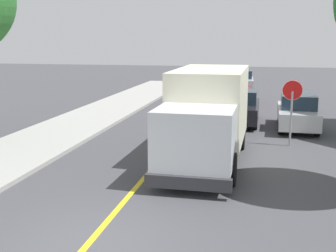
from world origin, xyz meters
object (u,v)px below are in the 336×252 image
object	(u,v)px
parked_car_near	(240,108)
parked_car_far	(242,81)
parked_car_mid	(235,91)
stop_sign	(292,100)
box_truck	(208,111)
parked_van_across	(298,113)

from	to	relation	value
parked_car_near	parked_car_far	xyz separation A→B (m)	(-0.58, 14.19, 0.00)
parked_car_mid	stop_sign	xyz separation A→B (m)	(2.90, -11.49, 1.06)
parked_car_far	parked_car_near	bearing A→B (deg)	-87.67
box_truck	parked_van_across	world-z (taller)	box_truck
box_truck	parked_van_across	size ratio (longest dim) A/B	1.63
parked_car_near	stop_sign	bearing A→B (deg)	-63.61
parked_car_near	box_truck	bearing A→B (deg)	-96.09
box_truck	parked_van_across	bearing A→B (deg)	61.07
box_truck	parked_van_across	xyz separation A→B (m)	(3.53, 6.38, -0.97)
parked_van_across	box_truck	bearing A→B (deg)	-118.93
parked_van_across	parked_car_far	bearing A→B (deg)	102.36
parked_van_across	stop_sign	distance (m)	3.69
stop_sign	parked_car_far	bearing A→B (deg)	98.51
parked_car_near	parked_car_mid	world-z (taller)	same
parked_car_mid	parked_car_far	size ratio (longest dim) A/B	0.99
parked_car_near	parked_van_across	xyz separation A→B (m)	(2.74, -0.97, 0.00)
parked_car_near	parked_car_far	bearing A→B (deg)	92.33
parked_car_near	parked_van_across	world-z (taller)	same
parked_car_near	parked_car_far	size ratio (longest dim) A/B	0.99
parked_car_near	parked_car_far	world-z (taller)	same
parked_car_mid	stop_sign	world-z (taller)	stop_sign
box_truck	stop_sign	bearing A→B (deg)	43.96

